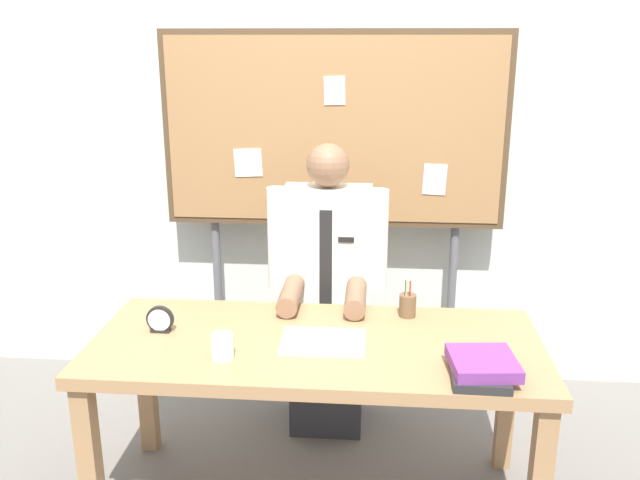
# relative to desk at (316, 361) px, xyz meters

# --- Properties ---
(back_wall) EXTENTS (6.40, 0.08, 2.70)m
(back_wall) POSITION_rel_desk_xyz_m (0.00, 1.18, 0.71)
(back_wall) COLOR silver
(back_wall) RESTS_ON ground_plane
(desk) EXTENTS (1.73, 0.74, 0.73)m
(desk) POSITION_rel_desk_xyz_m (0.00, 0.00, 0.00)
(desk) COLOR #9E754C
(desk) RESTS_ON ground_plane
(person) EXTENTS (0.55, 0.56, 1.39)m
(person) POSITION_rel_desk_xyz_m (0.00, 0.58, 0.01)
(person) COLOR #2D2D33
(person) RESTS_ON ground_plane
(bulletin_board) EXTENTS (1.71, 0.09, 1.88)m
(bulletin_board) POSITION_rel_desk_xyz_m (-0.00, 0.97, 0.74)
(bulletin_board) COLOR #4C3823
(bulletin_board) RESTS_ON ground_plane
(book_stack) EXTENTS (0.24, 0.27, 0.07)m
(book_stack) POSITION_rel_desk_xyz_m (0.59, -0.24, 0.12)
(book_stack) COLOR #262626
(book_stack) RESTS_ON desk
(open_notebook) EXTENTS (0.32, 0.24, 0.01)m
(open_notebook) POSITION_rel_desk_xyz_m (0.03, -0.02, 0.09)
(open_notebook) COLOR white
(open_notebook) RESTS_ON desk
(desk_clock) EXTENTS (0.11, 0.04, 0.11)m
(desk_clock) POSITION_rel_desk_xyz_m (-0.62, 0.03, 0.14)
(desk_clock) COLOR black
(desk_clock) RESTS_ON desk
(coffee_mug) EXTENTS (0.08, 0.08, 0.09)m
(coffee_mug) POSITION_rel_desk_xyz_m (-0.32, -0.18, 0.13)
(coffee_mug) COLOR white
(coffee_mug) RESTS_ON desk
(pen_holder) EXTENTS (0.07, 0.07, 0.16)m
(pen_holder) POSITION_rel_desk_xyz_m (0.36, 0.27, 0.14)
(pen_holder) COLOR brown
(pen_holder) RESTS_ON desk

